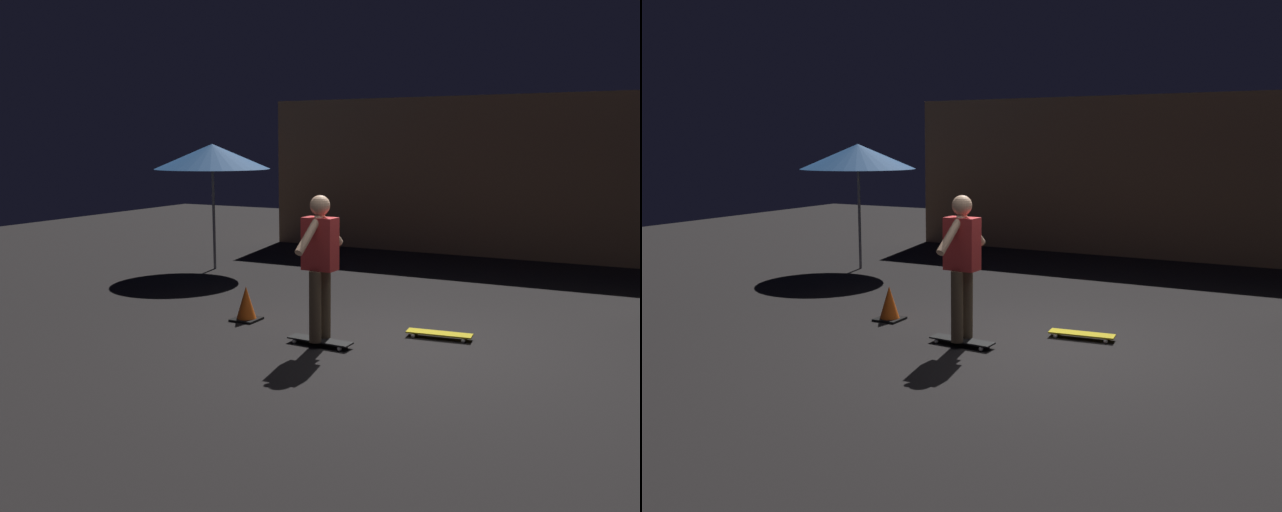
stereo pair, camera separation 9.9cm
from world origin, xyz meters
TOP-DOWN VIEW (x-y plane):
  - ground_plane at (0.00, 0.00)m, footprint 28.00×28.00m
  - low_building at (0.41, 8.77)m, footprint 11.76×4.15m
  - patio_umbrella at (-4.74, 3.09)m, footprint 2.10×2.10m
  - skateboard_ridden at (-0.74, -0.40)m, footprint 0.79×0.25m
  - skateboard_spare at (0.40, 0.51)m, footprint 0.80×0.28m
  - skater at (-0.74, -0.40)m, footprint 0.39×0.98m
  - traffic_cone at (-2.13, 0.17)m, footprint 0.34×0.34m

SIDE VIEW (x-z plane):
  - ground_plane at x=0.00m, z-range 0.00..0.00m
  - skateboard_ridden at x=-0.74m, z-range 0.02..0.09m
  - skateboard_spare at x=0.40m, z-range 0.02..0.09m
  - traffic_cone at x=-2.13m, z-range -0.02..0.44m
  - skater at x=-0.74m, z-range 0.20..1.87m
  - low_building at x=0.41m, z-range 0.00..3.26m
  - patio_umbrella at x=-4.74m, z-range 0.92..3.22m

